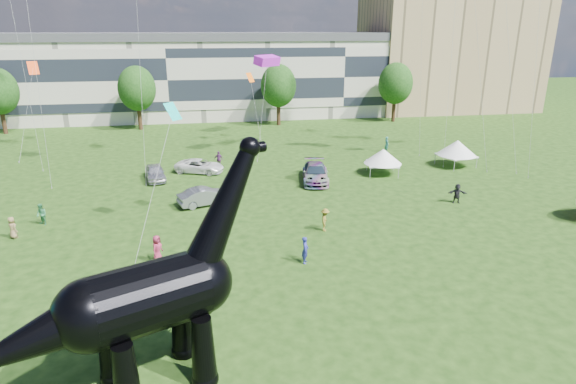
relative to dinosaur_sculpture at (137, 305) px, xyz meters
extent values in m
plane|color=#16330C|center=(5.41, 0.89, -3.85)|extent=(220.00, 220.00, 0.00)
cube|color=beige|center=(-2.59, 62.89, 2.15)|extent=(78.00, 11.00, 12.00)
cube|color=tan|center=(45.41, 65.89, 7.15)|extent=(28.00, 18.00, 22.00)
cylinder|color=#382314|center=(-24.59, 53.89, -2.25)|extent=(0.56, 0.56, 3.20)
cylinder|color=#382314|center=(-6.59, 53.89, -2.25)|extent=(0.56, 0.56, 3.20)
ellipsoid|color=#14380F|center=(-6.59, 53.89, 2.47)|extent=(5.20, 5.20, 6.24)
cylinder|color=#382314|center=(13.41, 53.89, -2.25)|extent=(0.56, 0.56, 3.20)
ellipsoid|color=#14380F|center=(13.41, 53.89, 2.47)|extent=(5.20, 5.20, 6.24)
cylinder|color=#382314|center=(31.41, 53.89, -2.25)|extent=(0.56, 0.56, 3.20)
ellipsoid|color=#14380F|center=(31.41, 53.89, 2.47)|extent=(5.20, 5.20, 6.24)
cone|color=black|center=(-0.44, -1.44, -2.30)|extent=(1.41, 1.41, 3.09)
cone|color=black|center=(-1.37, 0.62, -2.30)|extent=(1.41, 1.41, 3.09)
sphere|color=black|center=(-1.37, 0.62, -3.66)|extent=(1.13, 1.13, 1.13)
cone|color=black|center=(2.38, -0.17, -2.30)|extent=(1.41, 1.41, 3.09)
sphere|color=black|center=(2.38, -0.17, -3.66)|extent=(1.13, 1.13, 1.13)
cone|color=black|center=(1.44, 1.89, -2.30)|extent=(1.41, 1.41, 3.09)
sphere|color=black|center=(1.44, 1.89, -3.66)|extent=(1.13, 1.13, 1.13)
cylinder|color=black|center=(0.41, 0.18, 0.17)|extent=(5.09, 4.32, 2.78)
sphere|color=black|center=(-1.57, -0.71, 0.17)|extent=(2.78, 2.78, 2.78)
sphere|color=black|center=(2.38, 1.07, 0.17)|extent=(2.68, 2.68, 2.68)
cone|color=black|center=(3.53, 1.59, 3.16)|extent=(4.17, 3.00, 5.46)
sphere|color=black|center=(4.67, 2.11, 5.53)|extent=(0.87, 0.87, 0.87)
cylinder|color=black|center=(4.96, 2.23, 5.47)|extent=(0.84, 0.71, 0.45)
cone|color=black|center=(-3.50, -1.58, -0.17)|extent=(5.86, 4.21, 3.03)
imported|color=#BBBBC0|center=(-2.25, 28.81, -3.11)|extent=(2.50, 4.58, 1.48)
imported|color=gray|center=(2.47, 21.14, -3.11)|extent=(4.73, 2.98, 1.47)
imported|color=white|center=(1.94, 30.63, -3.17)|extent=(5.35, 3.84, 1.35)
imported|color=#595960|center=(12.80, 25.82, -3.01)|extent=(3.27, 6.08, 1.67)
cube|color=white|center=(19.92, 27.09, -2.77)|extent=(3.45, 3.45, 0.12)
cone|color=white|center=(19.92, 27.09, -1.99)|extent=(4.38, 4.38, 1.46)
cylinder|color=#999999|center=(18.31, 26.03, -3.31)|extent=(0.06, 0.06, 1.07)
cylinder|color=#999999|center=(20.99, 25.48, -3.31)|extent=(0.06, 0.06, 1.07)
cylinder|color=#999999|center=(18.86, 28.71, -3.31)|extent=(0.06, 0.06, 1.07)
cylinder|color=#999999|center=(21.54, 28.16, -3.31)|extent=(0.06, 0.06, 1.07)
cube|color=white|center=(28.57, 28.63, -2.69)|extent=(3.83, 3.83, 0.13)
cone|color=white|center=(28.57, 28.63, -1.84)|extent=(4.85, 4.85, 1.58)
cylinder|color=#999999|center=(27.49, 26.84, -3.27)|extent=(0.06, 0.06, 1.16)
cylinder|color=#999999|center=(30.36, 27.54, -3.27)|extent=(0.06, 0.06, 1.16)
cylinder|color=#999999|center=(26.78, 29.71, -3.27)|extent=(0.06, 0.06, 1.16)
cylinder|color=#999999|center=(29.65, 30.41, -3.27)|extent=(0.06, 0.06, 1.16)
imported|color=#368751|center=(-9.49, 18.77, -3.02)|extent=(1.01, 0.99, 1.65)
imported|color=black|center=(23.18, 18.14, -3.02)|extent=(1.61, 0.87, 1.66)
imported|color=navy|center=(8.57, 9.63, -2.97)|extent=(0.58, 0.73, 1.75)
imported|color=#723476|center=(3.90, 32.25, -2.98)|extent=(1.10, 0.77, 1.73)
imported|color=teal|center=(23.52, 35.62, -2.93)|extent=(0.55, 0.73, 1.82)
imported|color=olive|center=(10.96, 14.28, -3.00)|extent=(0.95, 1.24, 1.70)
imported|color=olive|center=(-10.75, 16.58, -3.06)|extent=(0.91, 0.89, 1.57)
imported|color=#912444|center=(-0.50, 11.27, -2.96)|extent=(0.89, 1.03, 1.78)
plane|color=#EF5F0C|center=(8.35, 42.86, 4.28)|extent=(1.35, 1.32, 1.10)
cube|color=#AC1ABA|center=(9.68, 36.69, 6.64)|extent=(3.19, 3.09, 1.20)
plane|color=#0DC4B5|center=(0.70, 16.87, 4.65)|extent=(1.46, 1.54, 1.14)
plane|color=#FF440D|center=(-16.62, 44.39, 5.61)|extent=(1.60, 1.15, 1.47)
camera|label=1|loc=(3.10, -16.82, 10.14)|focal=30.00mm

